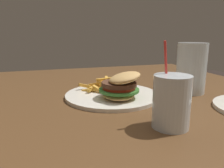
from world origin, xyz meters
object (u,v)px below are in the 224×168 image
at_px(meal_plate_near, 115,91).
at_px(spoon, 181,96).
at_px(juice_glass, 171,104).
at_px(beer_glass, 191,70).

height_order(meal_plate_near, spoon, meal_plate_near).
height_order(meal_plate_near, juice_glass, juice_glass).
distance_m(meal_plate_near, spoon, 0.19).
distance_m(juice_glass, spoon, 0.21).
distance_m(meal_plate_near, beer_glass, 0.26).
height_order(beer_glass, spoon, beer_glass).
xyz_separation_m(beer_glass, spoon, (0.05, -0.07, -0.07)).
height_order(juice_glass, spoon, juice_glass).
relative_size(beer_glass, juice_glass, 0.91).
bearing_deg(meal_plate_near, juice_glass, 11.38).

